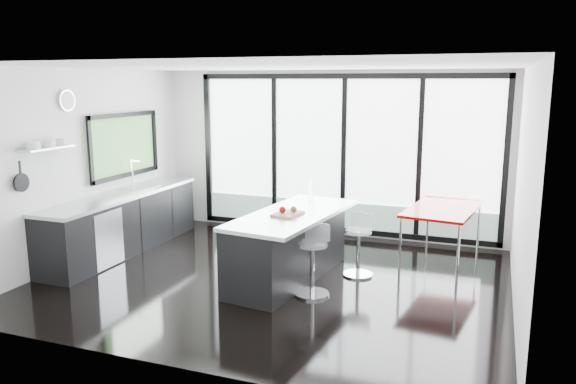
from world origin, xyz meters
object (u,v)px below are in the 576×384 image
at_px(bar_stool_near, 312,269).
at_px(bar_stool_far, 358,252).
at_px(island, 288,245).
at_px(red_table, 441,235).

relative_size(bar_stool_near, bar_stool_far, 1.05).
xyz_separation_m(island, bar_stool_far, (0.86, 0.45, -0.14)).
bearing_deg(bar_stool_near, red_table, 61.67).
relative_size(bar_stool_near, red_table, 0.45).
bearing_deg(red_table, island, -142.65).
xyz_separation_m(bar_stool_far, red_table, (1.00, 0.97, 0.09)).
bearing_deg(bar_stool_near, island, 144.82).
height_order(island, red_table, island).
height_order(bar_stool_near, red_table, red_table).
relative_size(bar_stool_far, red_table, 0.42).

